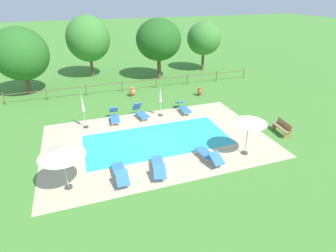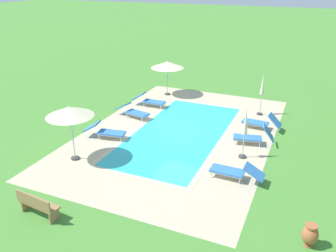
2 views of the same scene
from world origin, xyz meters
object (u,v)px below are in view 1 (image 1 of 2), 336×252
at_px(sun_lounger_north_far, 115,116).
at_px(terracotta_urn_by_tree, 200,91).
at_px(patio_umbrella_closed_row_west, 83,106).
at_px(terracotta_urn_near_fence, 133,92).
at_px(patio_umbrella_closed_row_centre, 160,98).
at_px(sun_lounger_north_end, 184,107).
at_px(wooden_bench_lawn_side, 282,127).
at_px(tree_east_mid, 21,54).
at_px(sun_lounger_south_end, 208,155).
at_px(patio_umbrella_open_by_bench, 250,119).
at_px(patio_umbrella_open_foreground, 61,152).
at_px(tree_centre, 88,39).
at_px(tree_far_west, 159,40).
at_px(tree_west_mid, 204,38).
at_px(sun_lounger_north_mid, 120,172).
at_px(sun_lounger_south_near_corner, 141,112).
at_px(sun_lounger_north_near_steps, 158,165).

distance_m(sun_lounger_north_far, terracotta_urn_by_tree, 8.39).
distance_m(patio_umbrella_closed_row_west, terracotta_urn_near_fence, 6.66).
bearing_deg(patio_umbrella_closed_row_centre, terracotta_urn_near_fence, 102.55).
xyz_separation_m(sun_lounger_north_end, wooden_bench_lawn_side, (4.72, -5.34, 0.11)).
relative_size(sun_lounger_north_far, patio_umbrella_closed_row_centre, 0.87).
xyz_separation_m(patio_umbrella_closed_row_west, tree_east_mid, (-4.30, 8.63, 1.96)).
distance_m(sun_lounger_north_end, sun_lounger_south_end, 6.68).
relative_size(sun_lounger_north_far, patio_umbrella_open_by_bench, 0.81).
bearing_deg(patio_umbrella_open_by_bench, patio_umbrella_open_foreground, 179.11).
bearing_deg(sun_lounger_south_end, terracotta_urn_near_fence, 98.75).
bearing_deg(tree_centre, sun_lounger_north_far, -87.83).
height_order(terracotta_urn_near_fence, tree_far_west, tree_far_west).
bearing_deg(tree_centre, patio_umbrella_open_foreground, -98.60).
bearing_deg(patio_umbrella_closed_row_west, terracotta_urn_by_tree, 17.32).
bearing_deg(wooden_bench_lawn_side, sun_lounger_north_far, 151.40).
distance_m(sun_lounger_south_end, patio_umbrella_closed_row_west, 8.81).
xyz_separation_m(sun_lounger_north_far, tree_far_west, (6.15, 9.00, 3.55)).
height_order(patio_umbrella_closed_row_west, tree_west_mid, tree_west_mid).
bearing_deg(sun_lounger_north_end, sun_lounger_north_mid, -132.58).
height_order(sun_lounger_north_far, tree_east_mid, tree_east_mid).
bearing_deg(patio_umbrella_closed_row_centre, patio_umbrella_open_foreground, -136.00).
bearing_deg(sun_lounger_north_mid, terracotta_urn_by_tree, 47.11).
xyz_separation_m(sun_lounger_north_far, tree_centre, (-0.45, 11.99, 3.55)).
bearing_deg(sun_lounger_north_far, wooden_bench_lawn_side, -28.60).
bearing_deg(wooden_bench_lawn_side, terracotta_urn_by_tree, 104.05).
height_order(sun_lounger_north_end, tree_far_west, tree_far_west).
bearing_deg(sun_lounger_north_mid, sun_lounger_south_near_corner, 67.84).
bearing_deg(wooden_bench_lawn_side, sun_lounger_north_mid, -173.37).
bearing_deg(sun_lounger_north_end, patio_umbrella_open_foreground, -142.64).
bearing_deg(terracotta_urn_near_fence, sun_lounger_south_end, -81.25).
distance_m(patio_umbrella_open_by_bench, wooden_bench_lawn_side, 4.22).
xyz_separation_m(tree_centre, tree_east_mid, (-5.88, -3.75, -0.40)).
height_order(patio_umbrella_closed_row_west, tree_east_mid, tree_east_mid).
height_order(sun_lounger_north_far, terracotta_urn_by_tree, sun_lounger_north_far).
distance_m(sun_lounger_north_near_steps, patio_umbrella_closed_row_west, 7.21).
bearing_deg(tree_east_mid, terracotta_urn_near_fence, -23.23).
distance_m(terracotta_urn_near_fence, tree_far_west, 6.86).
distance_m(sun_lounger_south_end, tree_centre, 19.52).
xyz_separation_m(sun_lounger_north_mid, tree_east_mid, (-5.52, 14.93, 3.17)).
height_order(sun_lounger_north_near_steps, tree_far_west, tree_far_west).
bearing_deg(sun_lounger_south_near_corner, wooden_bench_lawn_side, -33.90).
height_order(sun_lounger_south_end, tree_west_mid, tree_west_mid).
height_order(sun_lounger_south_end, patio_umbrella_open_by_bench, patio_umbrella_open_by_bench).
relative_size(sun_lounger_north_far, tree_far_west, 0.33).
xyz_separation_m(sun_lounger_north_end, sun_lounger_south_near_corner, (-3.34, 0.08, 0.04)).
height_order(patio_umbrella_closed_row_west, terracotta_urn_by_tree, patio_umbrella_closed_row_west).
bearing_deg(sun_lounger_north_mid, sun_lounger_south_end, 0.32).
xyz_separation_m(tree_far_west, tree_east_mid, (-12.48, -0.76, -0.40)).
bearing_deg(sun_lounger_north_end, sun_lounger_north_far, 178.98).
xyz_separation_m(sun_lounger_north_end, patio_umbrella_open_foreground, (-8.51, -6.50, 1.62)).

